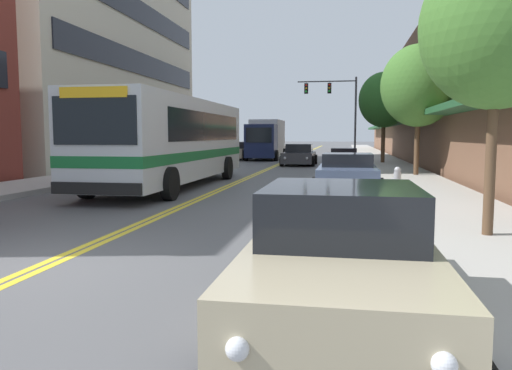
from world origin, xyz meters
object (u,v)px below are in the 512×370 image
car_beige_parked_right_foreground (341,260)px  car_slate_blue_parked_right_mid (347,175)px  box_truck (266,139)px  fire_hydrant (397,179)px  car_champagne_parked_left_near (236,151)px  street_tree_right_mid (419,86)px  traffic_signal_mast (336,101)px  city_bus (174,138)px  street_tree_right_near (497,27)px  car_red_parked_right_far (344,158)px  car_dark_grey_moving_lead (299,155)px  street_tree_right_far (384,100)px

car_beige_parked_right_foreground → car_slate_blue_parked_right_mid: (0.11, 11.62, -0.01)m
box_truck → fire_hydrant: (7.87, -23.75, -1.07)m
car_champagne_parked_left_near → street_tree_right_mid: size_ratio=0.76×
car_champagne_parked_left_near → traffic_signal_mast: traffic_signal_mast is taller
city_bus → car_champagne_parked_left_near: 21.31m
car_champagne_parked_left_near → traffic_signal_mast: (7.81, 5.99, 4.32)m
car_champagne_parked_left_near → car_beige_parked_right_foreground: car_champagne_parked_left_near is taller
car_slate_blue_parked_right_mid → fire_hydrant: 1.73m
fire_hydrant → car_slate_blue_parked_right_mid: bearing=151.2°
box_truck → street_tree_right_near: 31.71m
city_bus → car_champagne_parked_left_near: city_bus is taller
car_slate_blue_parked_right_mid → car_red_parked_right_far: (-0.16, 14.59, -0.09)m
city_bus → street_tree_right_near: bearing=-44.9°
city_bus → car_dark_grey_moving_lead: bearing=76.4°
city_bus → street_tree_right_far: size_ratio=2.05×
car_red_parked_right_far → fire_hydrant: size_ratio=5.47×
city_bus → box_truck: size_ratio=1.83×
car_dark_grey_moving_lead → street_tree_right_near: 24.08m
car_dark_grey_moving_lead → street_tree_right_far: bearing=11.2°
city_bus → car_dark_grey_moving_lead: city_bus is taller
car_red_parked_right_far → street_tree_right_near: bearing=-83.4°
car_red_parked_right_far → fire_hydrant: car_red_parked_right_far is taller
traffic_signal_mast → street_tree_right_far: (3.25, -11.71, -0.76)m
car_dark_grey_moving_lead → street_tree_right_mid: bearing=-57.2°
car_slate_blue_parked_right_mid → street_tree_right_mid: bearing=64.4°
car_red_parked_right_far → traffic_signal_mast: bearing=93.1°
box_truck → car_red_parked_right_far: bearing=-53.3°
city_bus → street_tree_right_far: street_tree_right_far is taller
car_slate_blue_parked_right_mid → box_truck: size_ratio=0.64×
traffic_signal_mast → fire_hydrant: (2.43, -29.37, -4.41)m
car_champagne_parked_left_near → car_dark_grey_moving_lead: 8.86m
street_tree_right_near → street_tree_right_mid: (0.64, 13.85, 0.34)m
city_bus → box_truck: 21.52m
street_tree_right_far → fire_hydrant: 18.05m
city_bus → street_tree_right_near: (8.90, -8.88, 1.93)m
fire_hydrant → car_dark_grey_moving_lead: bearing=105.3°
street_tree_right_far → fire_hydrant: (-0.83, -17.66, -3.65)m
car_champagne_parked_left_near → car_slate_blue_parked_right_mid: (8.72, -22.54, -0.03)m
box_truck → street_tree_right_near: street_tree_right_near is taller
car_slate_blue_parked_right_mid → street_tree_right_near: 8.47m
car_red_parked_right_far → street_tree_right_far: 4.97m
car_slate_blue_parked_right_mid → street_tree_right_near: street_tree_right_near is taller
city_bus → car_dark_grey_moving_lead: size_ratio=2.63×
car_beige_parked_right_foreground → traffic_signal_mast: (-0.80, 40.15, 4.34)m
box_truck → traffic_signal_mast: traffic_signal_mast is taller
traffic_signal_mast → city_bus: bearing=-101.6°
car_red_parked_right_far → car_dark_grey_moving_lead: car_dark_grey_moving_lead is taller
car_beige_parked_right_foreground → car_slate_blue_parked_right_mid: bearing=89.4°
street_tree_right_mid → street_tree_right_far: street_tree_right_far is taller
city_bus → car_slate_blue_parked_right_mid: size_ratio=2.84×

